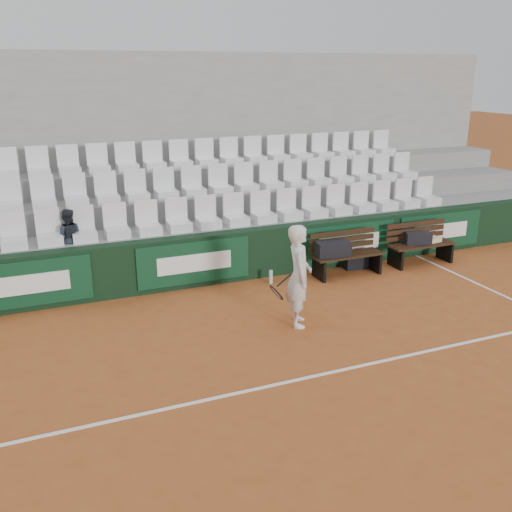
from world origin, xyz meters
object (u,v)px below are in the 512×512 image
at_px(water_bottle_far, 378,267).
at_px(spectator_c, 66,213).
at_px(water_bottle_near, 271,277).
at_px(sports_bag_right, 418,238).
at_px(bench_left, 347,264).
at_px(bench_right, 421,254).
at_px(sports_bag_left, 333,249).
at_px(tennis_player, 299,276).
at_px(sports_bag_ground, 355,261).

distance_m(water_bottle_far, spectator_c, 6.24).
distance_m(water_bottle_near, water_bottle_far, 2.32).
height_order(sports_bag_right, spectator_c, spectator_c).
xyz_separation_m(bench_left, sports_bag_right, (1.76, 0.04, 0.35)).
bearing_deg(spectator_c, bench_right, -178.07).
bearing_deg(sports_bag_left, tennis_player, -133.29).
relative_size(bench_left, sports_bag_ground, 2.95).
relative_size(bench_right, water_bottle_near, 5.63).
height_order(bench_right, spectator_c, spectator_c).
distance_m(sports_bag_right, tennis_player, 4.16).
relative_size(sports_bag_left, spectator_c, 0.65).
xyz_separation_m(water_bottle_near, tennis_player, (-0.35, -1.90, 0.72)).
height_order(bench_left, spectator_c, spectator_c).
bearing_deg(bench_right, water_bottle_far, -172.99).
bearing_deg(bench_right, spectator_c, 171.01).
bearing_deg(water_bottle_far, tennis_player, -148.72).
height_order(bench_right, sports_bag_right, sports_bag_right).
relative_size(sports_bag_left, sports_bag_ground, 1.36).
relative_size(bench_left, bench_right, 1.00).
height_order(sports_bag_right, sports_bag_ground, sports_bag_right).
bearing_deg(sports_bag_right, tennis_player, -154.57).
height_order(bench_left, water_bottle_far, bench_left).
bearing_deg(sports_bag_ground, bench_right, -11.52).
bearing_deg(tennis_player, bench_right, 24.65).
relative_size(sports_bag_left, sports_bag_right, 1.28).
bearing_deg(water_bottle_far, sports_bag_ground, 122.15).
relative_size(water_bottle_near, water_bottle_far, 1.10).
relative_size(tennis_player, spectator_c, 1.59).
xyz_separation_m(bench_left, tennis_player, (-1.99, -1.74, 0.62)).
bearing_deg(bench_left, tennis_player, -138.73).
height_order(water_bottle_far, spectator_c, spectator_c).
height_order(bench_left, tennis_player, tennis_player).
bearing_deg(tennis_player, sports_bag_ground, 40.82).
relative_size(bench_left, spectator_c, 1.41).
bearing_deg(bench_left, water_bottle_far, -10.84).
bearing_deg(sports_bag_left, water_bottle_far, -7.14).
distance_m(bench_left, sports_bag_left, 0.51).
xyz_separation_m(bench_right, spectator_c, (-7.12, 1.13, 1.31)).
distance_m(bench_left, tennis_player, 2.72).
xyz_separation_m(sports_bag_left, spectator_c, (-4.92, 1.14, 0.94)).
height_order(water_bottle_near, spectator_c, spectator_c).
bearing_deg(water_bottle_near, sports_bag_left, -7.00).
relative_size(bench_right, sports_bag_ground, 2.95).
height_order(bench_right, water_bottle_far, bench_right).
relative_size(bench_left, tennis_player, 0.88).
bearing_deg(water_bottle_near, tennis_player, -100.47).
bearing_deg(sports_bag_right, bench_left, -178.79).
bearing_deg(water_bottle_near, water_bottle_far, -7.06).
distance_m(sports_bag_left, spectator_c, 5.14).
bearing_deg(sports_bag_left, sports_bag_right, 1.04).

